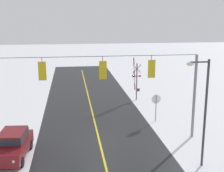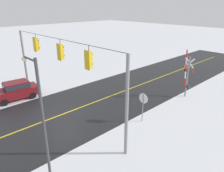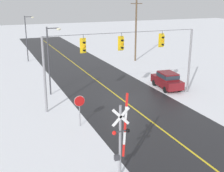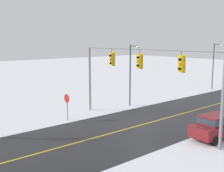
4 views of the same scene
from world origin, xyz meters
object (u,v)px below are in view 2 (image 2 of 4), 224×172
at_px(railroad_crossing, 187,74).
at_px(stop_sign, 143,101).
at_px(streetlamp_near, 40,112).
at_px(parked_car_maroon, 16,90).

bearing_deg(railroad_crossing, stop_sign, 91.52).
distance_m(railroad_crossing, streetlamp_near, 15.18).
relative_size(railroad_crossing, parked_car_maroon, 1.07).
xyz_separation_m(stop_sign, parked_car_maroon, (10.94, 5.49, -0.76)).
relative_size(railroad_crossing, streetlamp_near, 0.71).
height_order(stop_sign, railroad_crossing, railroad_crossing).
bearing_deg(stop_sign, streetlamp_near, 92.38).
bearing_deg(stop_sign, parked_car_maroon, 26.65).
bearing_deg(streetlamp_near, parked_car_maroon, -13.35).
height_order(railroad_crossing, streetlamp_near, streetlamp_near).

